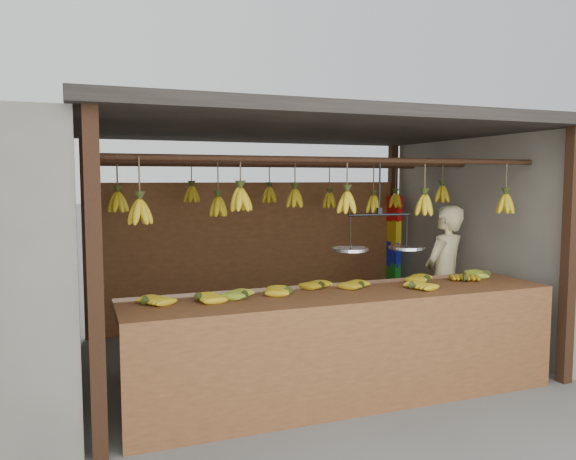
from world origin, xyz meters
name	(u,v)px	position (x,y,z in m)	size (l,w,h in m)	color
ground	(298,358)	(0.00, 0.00, 0.00)	(80.00, 80.00, 0.00)	#5B5B57
stall	(287,167)	(0.00, 0.33, 1.97)	(4.30, 3.30, 2.40)	black
neighbor_right	(568,235)	(3.60, 0.00, 1.15)	(3.00, 3.00, 2.30)	slate
counter	(351,317)	(-0.03, -1.23, 0.72)	(3.65, 0.83, 0.96)	brown
hanging_bananas	(298,201)	(0.00, 0.00, 1.62)	(3.64, 2.25, 0.39)	#BC9814
balance_scale	(379,245)	(0.35, -1.00, 1.27)	(0.82, 0.37, 0.78)	black
vendor	(445,277)	(1.60, -0.25, 0.78)	(0.57, 0.37, 1.56)	beige
bag_bundles	(394,243)	(1.94, 1.35, 0.97)	(0.08, 0.26, 1.25)	red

